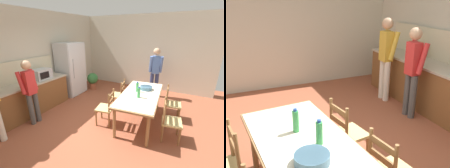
{
  "view_description": "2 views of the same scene",
  "coord_description": "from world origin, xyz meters",
  "views": [
    {
      "loc": [
        -2.78,
        -1.66,
        2.26
      ],
      "look_at": [
        0.25,
        -0.07,
        1.06
      ],
      "focal_mm": 24.0,
      "sensor_mm": 36.0,
      "label": 1
    },
    {
      "loc": [
        2.84,
        -1.29,
        2.21
      ],
      "look_at": [
        0.06,
        -0.08,
        1.13
      ],
      "focal_mm": 42.0,
      "sensor_mm": 36.0,
      "label": 2
    }
  ],
  "objects": [
    {
      "name": "person_at_counter",
      "position": [
        -0.7,
        1.69,
        0.92
      ],
      "size": [
        0.41,
        0.28,
        1.63
      ],
      "rotation": [
        0.0,
        0.0,
        1.57
      ],
      "color": "#4C4C4C",
      "rests_on": "ground"
    },
    {
      "name": "refrigerator",
      "position": [
        1.3,
        2.19,
        0.95
      ],
      "size": [
        0.89,
        0.73,
        1.9
      ],
      "color": "silver",
      "rests_on": "ground"
    },
    {
      "name": "person_by_table",
      "position": [
        2.45,
        -0.63,
        0.98
      ],
      "size": [
        0.37,
        0.49,
        1.74
      ],
      "rotation": [
        0.0,
        0.0,
        3.45
      ],
      "color": "navy",
      "rests_on": "ground"
    },
    {
      "name": "wall_right",
      "position": [
        3.26,
        0.0,
        1.45
      ],
      "size": [
        0.12,
        5.2,
        2.9
      ],
      "primitive_type": "cube",
      "color": "beige",
      "rests_on": "ground"
    },
    {
      "name": "bottle_near_centre",
      "position": [
        0.38,
        -0.71,
        0.91
      ],
      "size": [
        0.07,
        0.07,
        0.27
      ],
      "color": "green",
      "rests_on": "dining_table"
    },
    {
      "name": "chair_side_near_left",
      "position": [
        0.25,
        -1.48,
        0.44
      ],
      "size": [
        0.48,
        0.46,
        0.91
      ],
      "rotation": [
        0.0,
        0.0,
        0.15
      ],
      "color": "olive",
      "rests_on": "ground"
    },
    {
      "name": "counter_splashback",
      "position": [
        -0.86,
        2.54,
        1.21
      ],
      "size": [
        3.19,
        0.03,
        0.6
      ],
      "primitive_type": "cube",
      "color": "beige",
      "rests_on": "kitchen_counter"
    },
    {
      "name": "bottle_off_centre",
      "position": [
        0.71,
        -0.57,
        0.91
      ],
      "size": [
        0.07,
        0.07,
        0.27
      ],
      "color": "green",
      "rests_on": "dining_table"
    },
    {
      "name": "chair_side_far_left",
      "position": [
        0.12,
        0.02,
        0.44
      ],
      "size": [
        0.48,
        0.46,
        0.91
      ],
      "rotation": [
        0.0,
        0.0,
        3.31
      ],
      "color": "olive",
      "rests_on": "ground"
    },
    {
      "name": "microwave",
      "position": [
        0.07,
        2.21,
        1.06
      ],
      "size": [
        0.5,
        0.39,
        0.3
      ],
      "color": "#B2B7BC",
      "rests_on": "kitchen_counter"
    },
    {
      "name": "chair_side_near_right",
      "position": [
        1.14,
        -1.4,
        0.44
      ],
      "size": [
        0.46,
        0.44,
        0.91
      ],
      "rotation": [
        0.0,
        0.0,
        0.11
      ],
      "color": "olive",
      "rests_on": "ground"
    },
    {
      "name": "wall_back",
      "position": [
        0.0,
        2.66,
        1.45
      ],
      "size": [
        6.52,
        0.12,
        2.9
      ],
      "primitive_type": "cube",
      "color": "beige",
      "rests_on": "ground"
    },
    {
      "name": "kitchen_counter",
      "position": [
        -0.86,
        2.23,
        0.46
      ],
      "size": [
        3.23,
        0.66,
        0.91
      ],
      "color": "brown",
      "rests_on": "ground"
    },
    {
      "name": "potted_plant",
      "position": [
        2.03,
        1.76,
        0.39
      ],
      "size": [
        0.44,
        0.44,
        0.67
      ],
      "color": "brown",
      "rests_on": "ground"
    },
    {
      "name": "ground_plane",
      "position": [
        0.0,
        0.0,
        0.0
      ],
      "size": [
        8.32,
        8.32,
        0.0
      ],
      "primitive_type": "plane",
      "color": "brown"
    },
    {
      "name": "serving_bowl",
      "position": [
        0.98,
        -0.73,
        0.83
      ],
      "size": [
        0.32,
        0.32,
        0.09
      ],
      "color": "slate",
      "rests_on": "dining_table"
    },
    {
      "name": "dining_table",
      "position": [
        0.63,
        -0.69,
        0.7
      ],
      "size": [
        2.04,
        1.1,
        0.78
      ],
      "rotation": [
        0.0,
        0.0,
        0.09
      ],
      "color": "olive",
      "rests_on": "ground"
    },
    {
      "name": "chair_side_far_right",
      "position": [
        1.0,
        0.1,
        0.44
      ],
      "size": [
        0.48,
        0.46,
        0.91
      ],
      "rotation": [
        0.0,
        0.0,
        3.3
      ],
      "color": "olive",
      "rests_on": "ground"
    }
  ]
}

